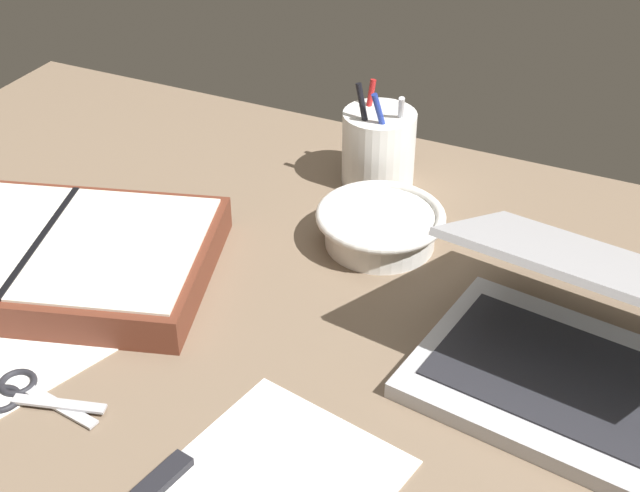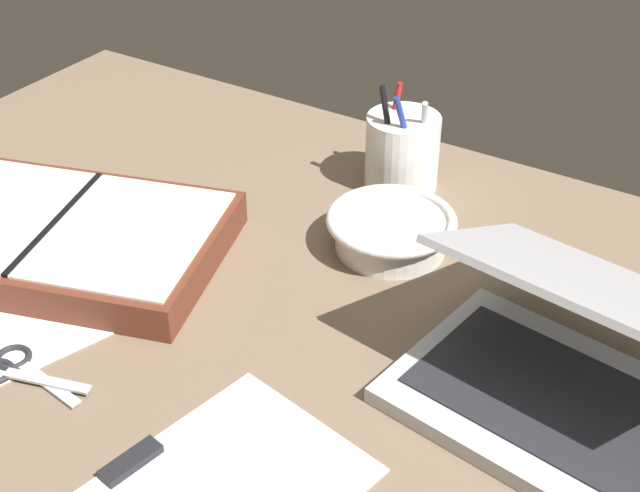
# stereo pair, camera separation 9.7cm
# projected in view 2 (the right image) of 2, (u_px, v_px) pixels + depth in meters

# --- Properties ---
(desk_top) EXTENTS (1.40, 1.00, 0.02)m
(desk_top) POSITION_uv_depth(u_px,v_px,m) (262.00, 339.00, 0.97)
(desk_top) COLOR #75604C
(desk_top) RESTS_ON ground
(laptop) EXTENTS (0.34, 0.31, 0.16)m
(laptop) POSITION_uv_depth(u_px,v_px,m) (575.00, 368.00, 0.85)
(laptop) COLOR #B7B7BC
(laptop) RESTS_ON desk_top
(bowl) EXTENTS (0.16, 0.16, 0.05)m
(bowl) POSITION_uv_depth(u_px,v_px,m) (391.00, 230.00, 1.08)
(bowl) COLOR silver
(bowl) RESTS_ON desk_top
(pen_cup) EXTENTS (0.10, 0.10, 0.15)m
(pen_cup) POSITION_uv_depth(u_px,v_px,m) (402.00, 152.00, 1.19)
(pen_cup) COLOR white
(pen_cup) RESTS_ON desk_top
(planner) EXTENTS (0.45, 0.36, 0.05)m
(planner) POSITION_uv_depth(u_px,v_px,m) (59.00, 237.00, 1.07)
(planner) COLOR brown
(planner) RESTS_ON desk_top
(scissors) EXTENTS (0.13, 0.06, 0.01)m
(scissors) POSITION_uv_depth(u_px,v_px,m) (15.00, 369.00, 0.91)
(scissors) COLOR #B7B7BC
(scissors) RESTS_ON desk_top
(usb_drive) EXTENTS (0.03, 0.07, 0.01)m
(usb_drive) POSITION_uv_depth(u_px,v_px,m) (133.00, 460.00, 0.80)
(usb_drive) COLOR black
(usb_drive) RESTS_ON desk_top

